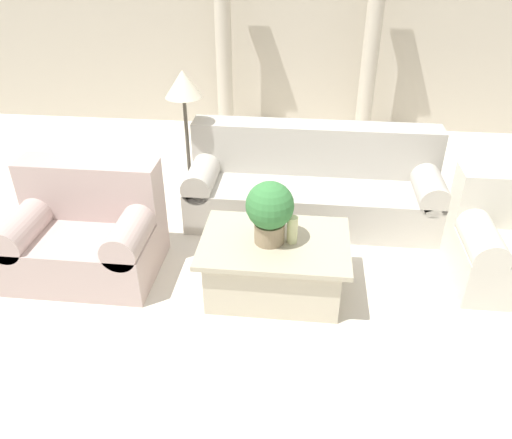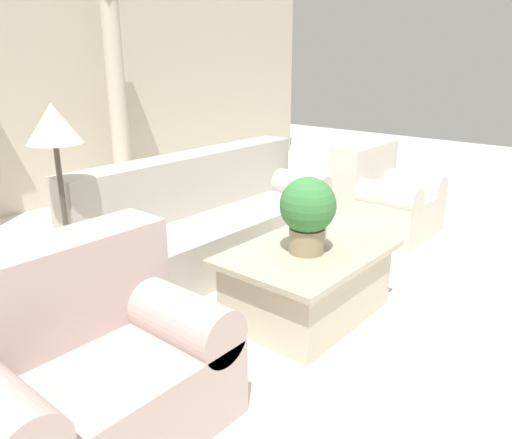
{
  "view_description": "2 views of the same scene",
  "coord_description": "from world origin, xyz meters",
  "px_view_note": "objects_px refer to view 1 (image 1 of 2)",
  "views": [
    {
      "loc": [
        0.28,
        -3.57,
        2.6
      ],
      "look_at": [
        -0.09,
        -0.13,
        0.49
      ],
      "focal_mm": 35.0,
      "sensor_mm": 36.0,
      "label": 1
    },
    {
      "loc": [
        -2.47,
        -2.09,
        1.69
      ],
      "look_at": [
        0.0,
        -0.01,
        0.62
      ],
      "focal_mm": 35.0,
      "sensor_mm": 36.0,
      "label": 2
    }
  ],
  "objects_px": {
    "sofa_long": "(313,185)",
    "loveseat": "(87,231)",
    "coffee_table": "(274,265)",
    "potted_plant": "(270,210)",
    "floor_lamp": "(184,93)",
    "armchair": "(509,239)"
  },
  "relations": [
    {
      "from": "coffee_table",
      "to": "armchair",
      "type": "relative_size",
      "value": 1.33
    },
    {
      "from": "loveseat",
      "to": "coffee_table",
      "type": "xyz_separation_m",
      "value": [
        1.58,
        -0.15,
        -0.12
      ]
    },
    {
      "from": "sofa_long",
      "to": "floor_lamp",
      "type": "relative_size",
      "value": 1.71
    },
    {
      "from": "coffee_table",
      "to": "potted_plant",
      "type": "xyz_separation_m",
      "value": [
        -0.04,
        -0.01,
        0.51
      ]
    },
    {
      "from": "loveseat",
      "to": "coffee_table",
      "type": "distance_m",
      "value": 1.59
    },
    {
      "from": "loveseat",
      "to": "coffee_table",
      "type": "height_order",
      "value": "loveseat"
    },
    {
      "from": "sofa_long",
      "to": "floor_lamp",
      "type": "height_order",
      "value": "floor_lamp"
    },
    {
      "from": "floor_lamp",
      "to": "coffee_table",
      "type": "bearing_deg",
      "value": -53.31
    },
    {
      "from": "floor_lamp",
      "to": "armchair",
      "type": "xyz_separation_m",
      "value": [
        2.85,
        -0.89,
        -0.85
      ]
    },
    {
      "from": "loveseat",
      "to": "coffee_table",
      "type": "bearing_deg",
      "value": -5.5
    },
    {
      "from": "sofa_long",
      "to": "potted_plant",
      "type": "height_order",
      "value": "potted_plant"
    },
    {
      "from": "sofa_long",
      "to": "loveseat",
      "type": "distance_m",
      "value": 2.15
    },
    {
      "from": "loveseat",
      "to": "armchair",
      "type": "distance_m",
      "value": 3.48
    },
    {
      "from": "loveseat",
      "to": "floor_lamp",
      "type": "relative_size",
      "value": 0.83
    },
    {
      "from": "sofa_long",
      "to": "loveseat",
      "type": "bearing_deg",
      "value": -150.24
    },
    {
      "from": "loveseat",
      "to": "armchair",
      "type": "height_order",
      "value": "loveseat"
    },
    {
      "from": "potted_plant",
      "to": "armchair",
      "type": "distance_m",
      "value": 2.01
    },
    {
      "from": "coffee_table",
      "to": "potted_plant",
      "type": "bearing_deg",
      "value": -163.42
    },
    {
      "from": "potted_plant",
      "to": "floor_lamp",
      "type": "height_order",
      "value": "floor_lamp"
    },
    {
      "from": "loveseat",
      "to": "floor_lamp",
      "type": "xyz_separation_m",
      "value": [
        0.62,
        1.14,
        0.84
      ]
    },
    {
      "from": "coffee_table",
      "to": "potted_plant",
      "type": "distance_m",
      "value": 0.51
    },
    {
      "from": "potted_plant",
      "to": "armchair",
      "type": "bearing_deg",
      "value": 12.33
    }
  ]
}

